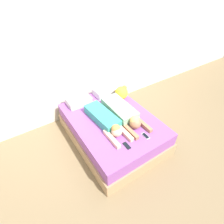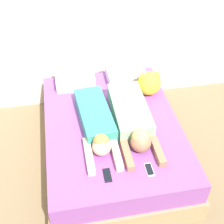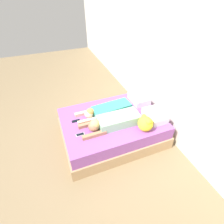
% 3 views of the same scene
% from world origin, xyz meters
% --- Properties ---
extents(ground_plane, '(12.00, 12.00, 0.00)m').
position_xyz_m(ground_plane, '(0.00, 0.00, 0.00)').
color(ground_plane, '#7F6B4C').
extents(wall_back, '(12.00, 0.06, 2.60)m').
position_xyz_m(wall_back, '(0.00, 1.15, 1.30)').
color(wall_back, beige).
rests_on(wall_back, ground_plane).
extents(bed, '(1.49, 2.01, 0.52)m').
position_xyz_m(bed, '(0.00, 0.00, 0.26)').
color(bed, tan).
rests_on(bed, ground_plane).
extents(pillow_head_left, '(0.47, 0.34, 0.14)m').
position_xyz_m(pillow_head_left, '(-0.32, 0.77, 0.59)').
color(pillow_head_left, silver).
rests_on(pillow_head_left, bed).
extents(pillow_head_right, '(0.47, 0.34, 0.14)m').
position_xyz_m(pillow_head_right, '(0.32, 0.77, 0.59)').
color(pillow_head_right, silver).
rests_on(pillow_head_right, bed).
extents(person_left, '(0.37, 1.14, 0.21)m').
position_xyz_m(person_left, '(-0.18, -0.07, 0.61)').
color(person_left, teal).
rests_on(person_left, bed).
extents(person_right, '(0.37, 1.14, 0.23)m').
position_xyz_m(person_right, '(0.20, -0.07, 0.62)').
color(person_right, '#8CBF99').
rests_on(person_right, bed).
extents(cell_phone_left, '(0.07, 0.15, 0.01)m').
position_xyz_m(cell_phone_left, '(-0.17, -0.69, 0.53)').
color(cell_phone_left, black).
rests_on(cell_phone_left, bed).
extents(cell_phone_right, '(0.07, 0.15, 0.01)m').
position_xyz_m(cell_phone_right, '(0.22, -0.70, 0.53)').
color(cell_phone_right, silver).
rests_on(cell_phone_right, bed).
extents(plush_toy, '(0.28, 0.28, 0.29)m').
position_xyz_m(plush_toy, '(0.52, 0.43, 0.67)').
color(plush_toy, yellow).
rests_on(plush_toy, bed).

